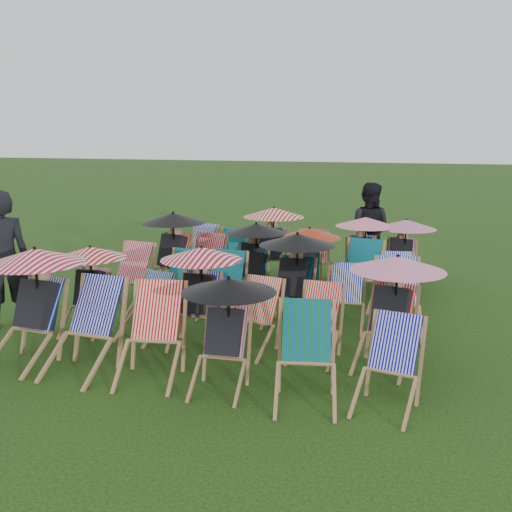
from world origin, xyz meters
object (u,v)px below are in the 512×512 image
(person_rear, at_px, (368,230))
(person_left, at_px, (3,259))
(deckchair_0, at_px, (29,303))
(deckchair_5, at_px, (388,366))
(deckchair_29, at_px, (402,253))

(person_rear, bearing_deg, person_left, 53.88)
(person_left, height_order, person_rear, person_left)
(deckchair_0, relative_size, person_rear, 0.76)
(person_left, bearing_deg, deckchair_5, 127.71)
(deckchair_5, xyz_separation_m, deckchair_29, (-0.15, 4.63, 0.20))
(person_left, bearing_deg, deckchair_29, 173.26)
(deckchair_0, height_order, deckchair_5, deckchair_0)
(deckchair_0, xyz_separation_m, person_left, (-1.17, 0.95, 0.25))
(person_left, bearing_deg, person_rear, -177.76)
(person_rear, bearing_deg, deckchair_29, 142.15)
(deckchair_5, relative_size, person_left, 0.46)
(person_left, distance_m, person_rear, 6.30)
(deckchair_0, bearing_deg, deckchair_29, 53.38)
(deckchair_0, relative_size, person_left, 0.70)
(deckchair_5, relative_size, deckchair_29, 0.73)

